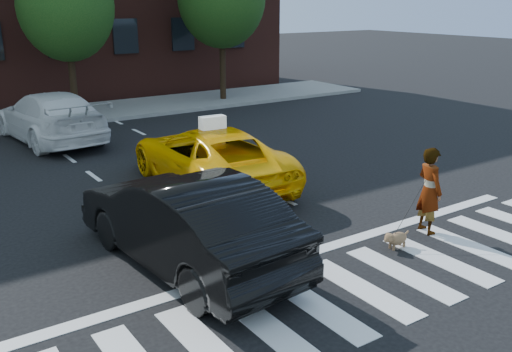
{
  "coord_description": "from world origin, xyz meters",
  "views": [
    {
      "loc": [
        -6.31,
        -6.11,
        4.68
      ],
      "look_at": [
        0.14,
        3.39,
        1.1
      ],
      "focal_mm": 40.0,
      "sensor_mm": 36.0,
      "label": 1
    }
  ],
  "objects_px": {
    "taxi": "(209,157)",
    "black_sedan": "(185,221)",
    "dog": "(396,239)",
    "white_suv": "(50,117)",
    "woman": "(429,191)"
  },
  "relations": [
    {
      "from": "taxi",
      "to": "black_sedan",
      "type": "distance_m",
      "value": 4.65
    },
    {
      "from": "dog",
      "to": "taxi",
      "type": "bearing_deg",
      "value": 105.14
    },
    {
      "from": "taxi",
      "to": "white_suv",
      "type": "bearing_deg",
      "value": -70.47
    },
    {
      "from": "taxi",
      "to": "woman",
      "type": "xyz_separation_m",
      "value": [
        2.2,
        -5.25,
        0.13
      ]
    },
    {
      "from": "black_sedan",
      "to": "dog",
      "type": "bearing_deg",
      "value": 150.85
    },
    {
      "from": "woman",
      "to": "dog",
      "type": "distance_m",
      "value": 1.38
    },
    {
      "from": "taxi",
      "to": "black_sedan",
      "type": "bearing_deg",
      "value": 58.77
    },
    {
      "from": "woman",
      "to": "dog",
      "type": "bearing_deg",
      "value": 113.47
    },
    {
      "from": "woman",
      "to": "dog",
      "type": "xyz_separation_m",
      "value": [
        -1.17,
        -0.23,
        -0.7
      ]
    },
    {
      "from": "white_suv",
      "to": "dog",
      "type": "bearing_deg",
      "value": 98.92
    },
    {
      "from": "taxi",
      "to": "woman",
      "type": "relative_size",
      "value": 3.07
    },
    {
      "from": "black_sedan",
      "to": "white_suv",
      "type": "xyz_separation_m",
      "value": [
        0.6,
        11.12,
        -0.02
      ]
    },
    {
      "from": "black_sedan",
      "to": "woman",
      "type": "xyz_separation_m",
      "value": [
        4.87,
        -1.45,
        0.05
      ]
    },
    {
      "from": "taxi",
      "to": "black_sedan",
      "type": "xyz_separation_m",
      "value": [
        -2.67,
        -3.81,
        0.08
      ]
    },
    {
      "from": "black_sedan",
      "to": "dog",
      "type": "relative_size",
      "value": 8.34
    }
  ]
}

